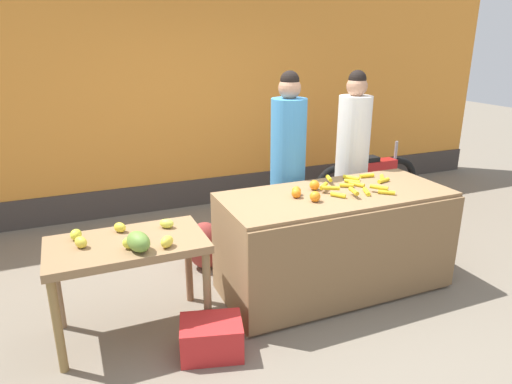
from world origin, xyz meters
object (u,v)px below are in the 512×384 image
at_px(parked_motorcycle, 367,179).
at_px(produce_crate, 211,338).
at_px(produce_sack, 205,245).
at_px(vendor_woman_blue_shirt, 288,169).
at_px(vendor_woman_white_shirt, 352,161).

xyz_separation_m(parked_motorcycle, produce_crate, (-2.81, -2.07, -0.27)).
bearing_deg(produce_crate, produce_sack, 74.96).
relative_size(vendor_woman_blue_shirt, produce_crate, 4.29).
relative_size(vendor_woman_white_shirt, produce_crate, 4.25).
height_order(vendor_woman_blue_shirt, produce_crate, vendor_woman_blue_shirt).
height_order(vendor_woman_blue_shirt, parked_motorcycle, vendor_woman_blue_shirt).
relative_size(produce_crate, produce_sack, 0.92).
bearing_deg(produce_crate, vendor_woman_blue_shirt, 44.74).
distance_m(parked_motorcycle, produce_crate, 3.50).
xyz_separation_m(vendor_woman_white_shirt, produce_sack, (-1.61, 0.06, -0.71)).
relative_size(vendor_woman_white_shirt, parked_motorcycle, 1.17).
distance_m(vendor_woman_white_shirt, produce_sack, 1.75).
bearing_deg(vendor_woman_white_shirt, vendor_woman_blue_shirt, -175.48).
bearing_deg(produce_crate, vendor_woman_white_shirt, 32.03).
height_order(vendor_woman_blue_shirt, vendor_woman_white_shirt, vendor_woman_blue_shirt).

